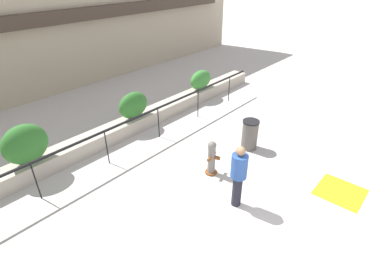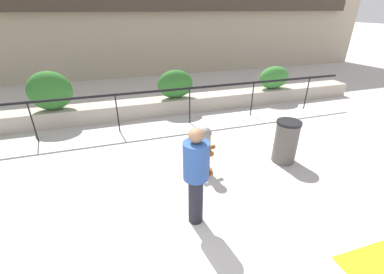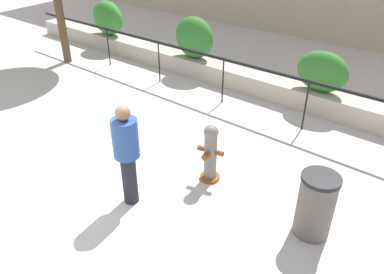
# 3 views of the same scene
# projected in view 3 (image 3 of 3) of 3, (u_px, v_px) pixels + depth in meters

# --- Properties ---
(ground_plane) EXTENTS (120.00, 120.00, 0.00)m
(ground_plane) POSITION_uv_depth(u_px,v_px,m) (48.00, 202.00, 6.12)
(ground_plane) COLOR #BCB7B2
(planter_wall_low) EXTENTS (18.00, 0.70, 0.50)m
(planter_wall_low) POSITION_uv_depth(u_px,v_px,m) (246.00, 80.00, 9.97)
(planter_wall_low) COLOR #ADA393
(planter_wall_low) RESTS_ON ground
(fence_railing_segment) EXTENTS (15.00, 0.05, 1.15)m
(fence_railing_segment) POSITION_uv_depth(u_px,v_px,m) (224.00, 64.00, 8.85)
(fence_railing_segment) COLOR black
(fence_railing_segment) RESTS_ON ground
(hedge_bush_0) EXTENTS (1.26, 0.70, 1.12)m
(hedge_bush_0) POSITION_uv_depth(u_px,v_px,m) (108.00, 18.00, 12.60)
(hedge_bush_0) COLOR #387F33
(hedge_bush_0) RESTS_ON planter_wall_low
(hedge_bush_1) EXTENTS (1.24, 0.70, 1.15)m
(hedge_bush_1) POSITION_uv_depth(u_px,v_px,m) (194.00, 37.00, 10.54)
(hedge_bush_1) COLOR #2D6B28
(hedge_bush_1) RESTS_ON planter_wall_low
(hedge_bush_2) EXTENTS (1.21, 0.57, 0.94)m
(hedge_bush_2) POSITION_uv_depth(u_px,v_px,m) (322.00, 72.00, 8.53)
(hedge_bush_2) COLOR #2D6B28
(hedge_bush_2) RESTS_ON planter_wall_low
(fire_hydrant) EXTENTS (0.48, 0.47, 1.08)m
(fire_hydrant) POSITION_uv_depth(u_px,v_px,m) (210.00, 153.00, 6.39)
(fire_hydrant) COLOR brown
(fire_hydrant) RESTS_ON ground
(pedestrian) EXTENTS (0.56, 0.56, 1.73)m
(pedestrian) POSITION_uv_depth(u_px,v_px,m) (126.00, 150.00, 5.66)
(pedestrian) COLOR black
(pedestrian) RESTS_ON ground
(trash_bin) EXTENTS (0.55, 0.55, 1.01)m
(trash_bin) POSITION_uv_depth(u_px,v_px,m) (316.00, 205.00, 5.30)
(trash_bin) COLOR #56514C
(trash_bin) RESTS_ON ground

